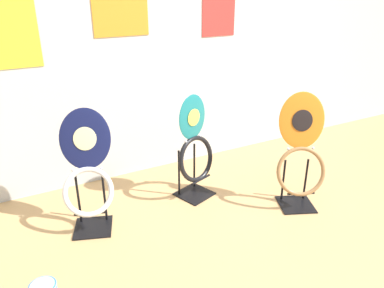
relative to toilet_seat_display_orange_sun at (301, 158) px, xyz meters
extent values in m
plane|color=tan|center=(-0.37, -0.71, -0.44)|extent=(14.00, 14.00, 0.00)
cube|color=silver|center=(-0.37, 1.23, 0.86)|extent=(8.00, 0.06, 2.60)
cube|color=yellow|center=(-1.93, 1.20, 0.99)|extent=(0.46, 0.01, 0.60)
cube|color=red|center=(-0.07, 1.20, 1.13)|extent=(0.36, 0.01, 0.61)
cube|color=orange|center=(-1.03, 1.20, 1.13)|extent=(0.48, 0.01, 0.51)
cube|color=black|center=(-0.01, -0.02, -0.43)|extent=(0.37, 0.37, 0.01)
cylinder|color=black|center=(-0.06, 0.10, -0.24)|extent=(0.02, 0.02, 0.37)
cylinder|color=black|center=(0.12, 0.03, -0.24)|extent=(0.02, 0.02, 0.37)
cylinder|color=black|center=(-0.04, -0.09, -0.28)|extent=(0.21, 0.11, 0.02)
torus|color=#9E7042|center=(-0.02, -0.04, -0.10)|extent=(0.44, 0.33, 0.39)
ellipsoid|color=orange|center=(0.03, 0.07, 0.29)|extent=(0.39, 0.25, 0.45)
ellipsoid|color=black|center=(0.02, 0.05, 0.30)|extent=(0.17, 0.10, 0.17)
sphere|color=silver|center=(-0.08, 0.06, 0.07)|extent=(0.02, 0.02, 0.02)
sphere|color=silver|center=(0.11, -0.02, 0.07)|extent=(0.02, 0.02, 0.02)
cube|color=black|center=(-0.69, 0.54, -0.43)|extent=(0.36, 0.36, 0.01)
cylinder|color=black|center=(-0.81, 0.60, -0.22)|extent=(0.02, 0.02, 0.42)
cylinder|color=black|center=(-0.62, 0.66, -0.22)|extent=(0.02, 0.02, 0.42)
cylinder|color=black|center=(-0.66, 0.47, -0.26)|extent=(0.22, 0.09, 0.02)
torus|color=black|center=(-0.68, 0.52, -0.08)|extent=(0.42, 0.25, 0.40)
ellipsoid|color=#197075|center=(-0.69, 0.56, 0.29)|extent=(0.31, 0.14, 0.38)
ellipsoid|color=#EADB4C|center=(-0.69, 0.55, 0.29)|extent=(0.14, 0.06, 0.14)
sphere|color=silver|center=(-0.77, 0.53, 0.10)|extent=(0.02, 0.02, 0.02)
sphere|color=silver|center=(-0.61, 0.59, 0.10)|extent=(0.02, 0.02, 0.02)
cube|color=black|center=(-1.61, 0.47, -0.43)|extent=(0.36, 0.36, 0.01)
cylinder|color=black|center=(-1.67, 0.59, -0.21)|extent=(0.02, 0.02, 0.44)
cylinder|color=black|center=(-1.49, 0.52, -0.21)|extent=(0.02, 0.02, 0.44)
cylinder|color=black|center=(-1.64, 0.40, -0.25)|extent=(0.22, 0.09, 0.02)
torus|color=silver|center=(-1.62, 0.45, -0.10)|extent=(0.42, 0.33, 0.34)
ellipsoid|color=#141942|center=(-1.57, 0.60, 0.26)|extent=(0.41, 0.28, 0.43)
ellipsoid|color=beige|center=(-1.57, 0.58, 0.26)|extent=(0.18, 0.11, 0.16)
sphere|color=silver|center=(-1.69, 0.56, 0.04)|extent=(0.02, 0.02, 0.02)
sphere|color=silver|center=(-1.50, 0.49, 0.04)|extent=(0.02, 0.02, 0.02)
torus|color=silver|center=(-2.05, -0.12, -0.32)|extent=(0.16, 0.16, 0.01)
cylinder|color=#B2B2B7|center=(-2.05, -0.12, -0.31)|extent=(0.14, 0.14, 0.00)
camera|label=1|loc=(-2.07, -2.00, 1.31)|focal=35.00mm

